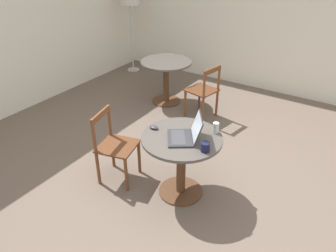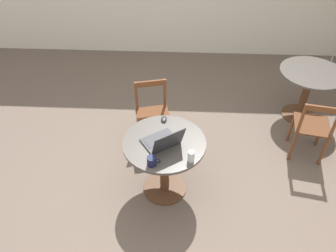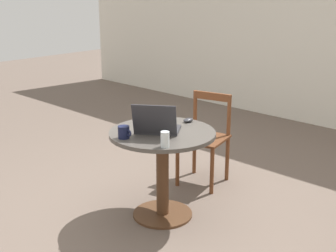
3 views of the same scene
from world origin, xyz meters
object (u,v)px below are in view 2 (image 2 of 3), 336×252
Objects in this scene: mouse at (164,119)px; drinking_glass at (191,156)px; chair_near_back at (153,115)px; cafe_table_near at (164,155)px; chair_mid_front at (312,128)px; mug at (152,161)px; laptop at (163,141)px; cafe_table_mid at (309,84)px.

drinking_glass is (0.28, -0.57, 0.04)m from mouse.
cafe_table_near is at bearing -76.38° from chair_near_back.
cafe_table_near is 0.43m from drinking_glass.
chair_mid_front reaches higher than mug.
laptop reaches higher than chair_near_back.
cafe_table_mid is 2.13m from mouse.
mouse is at bearing 83.59° from mug.
chair_near_back is 0.88m from laptop.
chair_near_back is at bearing 113.88° from drinking_glass.
drinking_glass is at bearing -43.12° from cafe_table_near.
chair_mid_front is 1.68m from drinking_glass.
mug is at bearing -106.72° from cafe_table_near.
chair_mid_front is 6.76× the size of mug.
drinking_glass is at bearing -66.12° from chair_near_back.
chair_near_back is (-2.00, -0.63, -0.10)m from cafe_table_mid.
cafe_table_mid is 0.79m from chair_mid_front.
cafe_table_near is 1.81× the size of laptop.
drinking_glass reaches higher than mouse.
mouse reaches higher than cafe_table_near.
cafe_table_mid is at bearing 30.03° from mouse.
chair_near_back is 6.76× the size of mug.
mouse is at bearing -69.32° from chair_near_back.
mouse is at bearing -149.97° from cafe_table_mid.
cafe_table_mid is 2.56m from mug.
mug is 1.09× the size of drinking_glass.
mug reaches higher than cafe_table_near.
laptop is 4.51× the size of mouse.
drinking_glass is (0.35, 0.07, 0.01)m from mug.
cafe_table_near is at bearing -142.61° from cafe_table_mid.
mug is (-0.09, -0.31, 0.23)m from cafe_table_near.
cafe_table_mid is (1.82, 1.39, 0.00)m from cafe_table_near.
mug is at bearing -107.40° from laptop.
mug is at bearing -85.12° from chair_near_back.
laptop reaches higher than drinking_glass.
chair_near_back is 1.11m from mug.
mouse is (-0.01, 0.37, -0.04)m from laptop.
chair_near_back is at bearing 110.68° from mouse.
mug is 0.36m from drinking_glass.
mouse is at bearing 116.19° from drinking_glass.
laptop is (-1.83, -1.43, 0.24)m from cafe_table_mid.
cafe_table_mid is 0.99× the size of chair_mid_front.
laptop is 0.33m from drinking_glass.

